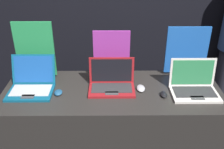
% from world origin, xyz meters
% --- Properties ---
extents(display_counter, '(1.86, 0.71, 0.89)m').
position_xyz_m(display_counter, '(0.00, 0.36, 0.44)').
color(display_counter, '#282623').
rests_on(display_counter, ground_plane).
extents(laptop_front, '(0.37, 0.35, 0.26)m').
position_xyz_m(laptop_front, '(-0.68, 0.37, 0.95)').
color(laptop_front, '#0F5170').
rests_on(laptop_front, display_counter).
extents(mouse_front, '(0.07, 0.09, 0.03)m').
position_xyz_m(mouse_front, '(-0.45, 0.30, 0.90)').
color(mouse_front, navy).
rests_on(mouse_front, display_counter).
extents(promo_stand_front, '(0.34, 0.07, 0.53)m').
position_xyz_m(promo_stand_front, '(-0.68, 0.59, 1.14)').
color(promo_stand_front, black).
rests_on(promo_stand_front, display_counter).
extents(laptop_middle, '(0.39, 0.26, 0.25)m').
position_xyz_m(laptop_middle, '(-0.01, 0.39, 0.95)').
color(laptop_middle, maroon).
rests_on(laptop_middle, display_counter).
extents(mouse_middle, '(0.07, 0.11, 0.03)m').
position_xyz_m(mouse_middle, '(0.24, 0.36, 0.90)').
color(mouse_middle, '#B2B2B7').
rests_on(mouse_middle, display_counter).
extents(promo_stand_middle, '(0.32, 0.07, 0.45)m').
position_xyz_m(promo_stand_middle, '(-0.01, 0.57, 1.10)').
color(promo_stand_middle, black).
rests_on(promo_stand_middle, display_counter).
extents(laptop_back, '(0.38, 0.28, 0.27)m').
position_xyz_m(laptop_back, '(0.68, 0.32, 0.95)').
color(laptop_back, silver).
rests_on(laptop_back, display_counter).
extents(mouse_back, '(0.06, 0.10, 0.03)m').
position_xyz_m(mouse_back, '(0.42, 0.26, 0.90)').
color(mouse_back, black).
rests_on(mouse_back, display_counter).
extents(promo_stand_back, '(0.38, 0.07, 0.46)m').
position_xyz_m(promo_stand_back, '(0.68, 0.64, 1.11)').
color(promo_stand_back, black).
rests_on(promo_stand_back, display_counter).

